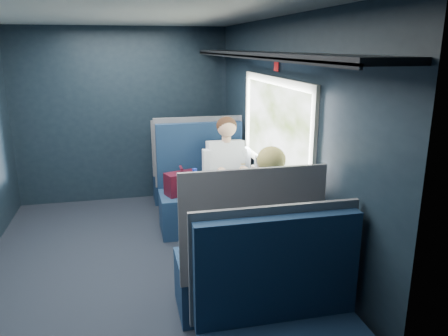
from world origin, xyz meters
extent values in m
cube|color=black|center=(0.00, 0.00, -0.01)|extent=(2.80, 4.20, 0.01)
cube|color=black|center=(1.45, 0.00, 1.15)|extent=(0.10, 4.20, 2.30)
cube|color=black|center=(0.00, 2.15, 1.15)|extent=(2.80, 0.10, 2.30)
cube|color=black|center=(0.00, -2.15, 1.15)|extent=(2.80, 0.10, 2.30)
cube|color=silver|center=(0.00, 0.00, 2.35)|extent=(2.80, 4.20, 0.10)
cube|color=beige|center=(1.38, 0.00, 1.74)|extent=(0.03, 1.84, 0.07)
cube|color=beige|center=(1.38, 0.00, 0.90)|extent=(0.03, 1.84, 0.07)
cube|color=beige|center=(1.38, -0.89, 1.32)|extent=(0.03, 0.07, 0.78)
cube|color=beige|center=(1.38, 0.89, 1.32)|extent=(0.03, 0.07, 0.78)
cube|color=black|center=(1.22, 0.00, 1.98)|extent=(0.36, 4.10, 0.04)
cube|color=black|center=(1.05, 0.00, 1.96)|extent=(0.02, 4.10, 0.03)
cube|color=red|center=(1.38, 0.00, 1.89)|extent=(0.01, 0.10, 0.12)
cylinder|color=#54565E|center=(0.88, 0.00, 0.35)|extent=(0.08, 0.08, 0.70)
cube|color=beige|center=(1.06, 0.00, 0.72)|extent=(0.62, 1.00, 0.04)
cube|color=#0D1E3A|center=(0.85, 0.78, 0.23)|extent=(1.00, 0.50, 0.45)
cube|color=#0D1E3A|center=(0.85, 1.08, 0.82)|extent=(1.00, 0.10, 0.75)
cube|color=#54565E|center=(0.85, 1.14, 0.85)|extent=(1.04, 0.03, 0.82)
cube|color=#54565E|center=(0.85, 0.73, 0.55)|extent=(0.06, 0.40, 0.20)
cube|color=#480F1E|center=(0.60, 0.79, 0.57)|extent=(0.40, 0.30, 0.25)
cylinder|color=#480F1E|center=(0.60, 0.79, 0.75)|extent=(0.08, 0.15, 0.03)
cylinder|color=silver|center=(0.73, 0.69, 0.58)|extent=(0.09, 0.09, 0.26)
cylinder|color=#1931BC|center=(0.73, 0.69, 0.74)|extent=(0.05, 0.05, 0.06)
cube|color=#0D1E3A|center=(0.85, -0.78, 0.23)|extent=(1.00, 0.50, 0.45)
cube|color=#0D1E3A|center=(0.85, -1.08, 0.82)|extent=(1.00, 0.10, 0.75)
cube|color=#54565E|center=(0.85, -1.14, 0.85)|extent=(1.04, 0.03, 0.82)
cube|color=#54565E|center=(0.85, -0.73, 0.55)|extent=(0.06, 0.40, 0.20)
cube|color=#0D1E3A|center=(0.85, 1.88, 0.23)|extent=(1.00, 0.40, 0.45)
cube|color=#0D1E3A|center=(0.85, 1.64, 0.78)|extent=(1.00, 0.10, 0.66)
cube|color=#54565E|center=(0.85, 1.59, 0.80)|extent=(1.04, 0.03, 0.72)
cube|color=#0D1E3A|center=(0.85, -1.64, 0.78)|extent=(1.00, 0.10, 0.66)
cube|color=#54565E|center=(0.85, -1.59, 0.80)|extent=(1.04, 0.03, 0.72)
cube|color=black|center=(1.10, 0.64, 0.53)|extent=(0.36, 0.44, 0.16)
cube|color=black|center=(1.10, 0.44, 0.23)|extent=(0.32, 0.12, 0.45)
cube|color=silver|center=(1.10, 0.80, 0.78)|extent=(0.40, 0.29, 0.53)
cylinder|color=#D8A88C|center=(1.10, 0.76, 1.06)|extent=(0.10, 0.10, 0.06)
sphere|color=#D8A88C|center=(1.10, 0.74, 1.20)|extent=(0.21, 0.21, 0.21)
sphere|color=#382114|center=(1.10, 0.76, 1.21)|extent=(0.22, 0.22, 0.22)
cube|color=silver|center=(0.88, 0.76, 0.78)|extent=(0.09, 0.12, 0.34)
cube|color=silver|center=(1.32, 0.76, 0.78)|extent=(0.09, 0.12, 0.34)
cube|color=black|center=(1.10, -0.64, 0.53)|extent=(0.36, 0.44, 0.16)
cube|color=black|center=(1.10, -0.44, 0.23)|extent=(0.32, 0.12, 0.45)
cube|color=black|center=(1.10, -0.80, 0.78)|extent=(0.40, 0.29, 0.53)
cylinder|color=#D8A88C|center=(1.10, -0.76, 1.06)|extent=(0.10, 0.10, 0.06)
sphere|color=#D8A88C|center=(1.10, -0.74, 1.20)|extent=(0.21, 0.21, 0.21)
sphere|color=tan|center=(1.10, -0.76, 1.21)|extent=(0.22, 0.22, 0.22)
cube|color=black|center=(0.88, -0.76, 0.78)|extent=(0.09, 0.12, 0.34)
cube|color=black|center=(1.32, -0.76, 0.78)|extent=(0.09, 0.12, 0.34)
cube|color=tan|center=(1.10, -0.86, 0.90)|extent=(0.26, 0.07, 0.36)
cube|color=white|center=(0.95, -0.09, 0.74)|extent=(0.63, 0.81, 0.01)
cube|color=silver|center=(1.16, 0.04, 0.75)|extent=(0.29, 0.37, 0.02)
cube|color=silver|center=(1.28, 0.04, 0.88)|extent=(0.04, 0.35, 0.24)
cube|color=black|center=(1.27, 0.04, 0.88)|extent=(0.03, 0.31, 0.20)
cylinder|color=silver|center=(1.33, 0.34, 0.83)|extent=(0.06, 0.06, 0.18)
cylinder|color=#1931BC|center=(1.33, 0.34, 0.94)|extent=(0.04, 0.04, 0.04)
cylinder|color=white|center=(1.33, 0.44, 0.79)|extent=(0.07, 0.07, 0.09)
camera|label=1|loc=(0.03, -3.83, 2.05)|focal=35.00mm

